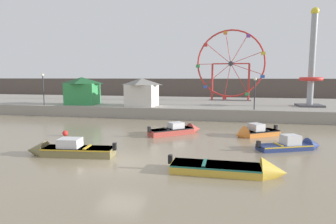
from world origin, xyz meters
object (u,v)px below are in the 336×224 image
motorboat_faded_red (179,130)px  mooring_buoy_orange (65,133)px  motorboat_mustard_yellow (238,170)px  ferris_wheel_red_frame (231,65)px  promenade_lamp_far (255,88)px  carnival_booth_green_kiosk (82,90)px  drop_tower_steel_tower (311,71)px  motorboat_navy_blue (295,145)px  motorboat_olive_wood (65,150)px  motorboat_orange_hull (253,132)px  carnival_booth_white_ticket (142,92)px  promenade_lamp_near (43,85)px

motorboat_faded_red → mooring_buoy_orange: bearing=157.0°
mooring_buoy_orange → motorboat_mustard_yellow: bearing=-26.2°
ferris_wheel_red_frame → promenade_lamp_far: ferris_wheel_red_frame is taller
motorboat_faded_red → carnival_booth_green_kiosk: bearing=104.7°
promenade_lamp_far → drop_tower_steel_tower: bearing=35.6°
motorboat_navy_blue → motorboat_olive_wood: (-14.05, -4.43, 0.07)m
motorboat_navy_blue → promenade_lamp_far: promenade_lamp_far is taller
drop_tower_steel_tower → mooring_buoy_orange: bearing=-144.6°
motorboat_orange_hull → carnival_booth_white_ticket: carnival_booth_white_ticket is taller
motorboat_olive_wood → carnival_booth_white_ticket: (-0.51, 17.70, 2.66)m
drop_tower_steel_tower → promenade_lamp_near: 32.43m
drop_tower_steel_tower → promenade_lamp_near: drop_tower_steel_tower is taller
motorboat_faded_red → carnival_booth_white_ticket: carnival_booth_white_ticket is taller
motorboat_orange_hull → motorboat_navy_blue: (2.33, -3.75, -0.03)m
carnival_booth_white_ticket → motorboat_faded_red: bearing=-54.5°
carnival_booth_green_kiosk → promenade_lamp_far: size_ratio=1.28×
motorboat_orange_hull → motorboat_mustard_yellow: size_ratio=0.68×
motorboat_navy_blue → ferris_wheel_red_frame: bearing=76.6°
carnival_booth_white_ticket → mooring_buoy_orange: 13.03m
motorboat_faded_red → ferris_wheel_red_frame: size_ratio=0.42×
promenade_lamp_far → motorboat_faded_red: bearing=-129.0°
carnival_booth_white_ticket → carnival_booth_green_kiosk: bearing=-179.8°
drop_tower_steel_tower → promenade_lamp_near: bearing=-171.0°
motorboat_olive_wood → promenade_lamp_far: promenade_lamp_far is taller
motorboat_orange_hull → motorboat_faded_red: motorboat_orange_hull is taller
motorboat_olive_wood → motorboat_faded_red: bearing=-131.9°
ferris_wheel_red_frame → promenade_lamp_far: 12.58m
motorboat_orange_hull → motorboat_mustard_yellow: bearing=47.8°
motorboat_faded_red → motorboat_olive_wood: bearing=-165.4°
motorboat_orange_hull → ferris_wheel_red_frame: ferris_wheel_red_frame is taller
motorboat_orange_hull → mooring_buoy_orange: motorboat_orange_hull is taller
motorboat_olive_wood → ferris_wheel_red_frame: size_ratio=0.54×
motorboat_faded_red → carnival_booth_green_kiosk: 17.71m
motorboat_mustard_yellow → carnival_booth_green_kiosk: 27.16m
promenade_lamp_near → mooring_buoy_orange: size_ratio=8.86×
motorboat_orange_hull → carnival_booth_green_kiosk: bearing=-59.3°
promenade_lamp_far → motorboat_olive_wood: bearing=-127.4°
mooring_buoy_orange → motorboat_navy_blue: bearing=-2.7°
carnival_booth_green_kiosk → mooring_buoy_orange: (5.35, -12.86, -2.84)m
carnival_booth_white_ticket → motorboat_olive_wood: bearing=-85.2°
motorboat_mustard_yellow → motorboat_olive_wood: motorboat_olive_wood is taller
motorboat_mustard_yellow → promenade_lamp_far: promenade_lamp_far is taller
drop_tower_steel_tower → promenade_lamp_far: size_ratio=3.34×
motorboat_mustard_yellow → motorboat_olive_wood: 10.30m
mooring_buoy_orange → motorboat_faded_red: bearing=16.8°
carnival_booth_white_ticket → promenade_lamp_far: promenade_lamp_far is taller
motorboat_orange_hull → mooring_buoy_orange: 15.20m
promenade_lamp_far → promenade_lamp_near: bearing=-179.5°
motorboat_mustard_yellow → promenade_lamp_near: promenade_lamp_near is taller
motorboat_mustard_yellow → mooring_buoy_orange: size_ratio=13.12×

